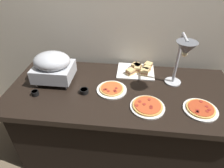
{
  "coord_description": "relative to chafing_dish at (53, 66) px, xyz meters",
  "views": [
    {
      "loc": [
        0.07,
        -1.3,
        1.76
      ],
      "look_at": [
        -0.07,
        0.0,
        0.81
      ],
      "focal_mm": 31.28,
      "sensor_mm": 36.0,
      "label": 1
    }
  ],
  "objects": [
    {
      "name": "sandwich_platter",
      "position": [
        0.73,
        0.24,
        -0.13
      ],
      "size": [
        0.35,
        0.28,
        0.06
      ],
      "color": "white",
      "rests_on": "buffet_table"
    },
    {
      "name": "buffet_table",
      "position": [
        0.59,
        -0.06,
        -0.53
      ],
      "size": [
        1.9,
        0.84,
        0.76
      ],
      "color": "black",
      "rests_on": "ground_plane"
    },
    {
      "name": "heat_lamp",
      "position": [
        1.04,
        -0.04,
        0.2
      ],
      "size": [
        0.15,
        0.3,
        0.46
      ],
      "color": "#B7BABF",
      "rests_on": "buffet_table"
    },
    {
      "name": "sauce_cup_far",
      "position": [
        -0.09,
        -0.22,
        -0.13
      ],
      "size": [
        0.06,
        0.06,
        0.04
      ],
      "color": "black",
      "rests_on": "buffet_table"
    },
    {
      "name": "chafing_dish",
      "position": [
        0.0,
        0.0,
        0.0
      ],
      "size": [
        0.33,
        0.27,
        0.27
      ],
      "color": "#B7BABF",
      "rests_on": "buffet_table"
    },
    {
      "name": "sauce_cup_near",
      "position": [
        0.29,
        -0.14,
        -0.13
      ],
      "size": [
        0.07,
        0.07,
        0.04
      ],
      "color": "black",
      "rests_on": "buffet_table"
    },
    {
      "name": "pizza_plate_center",
      "position": [
        1.19,
        -0.25,
        -0.14
      ],
      "size": [
        0.25,
        0.25,
        0.03
      ],
      "color": "white",
      "rests_on": "buffet_table"
    },
    {
      "name": "pizza_plate_front",
      "position": [
        0.51,
        -0.09,
        -0.14
      ],
      "size": [
        0.25,
        0.25,
        0.03
      ],
      "color": "white",
      "rests_on": "buffet_table"
    },
    {
      "name": "ground_plane",
      "position": [
        0.59,
        -0.06,
        -0.91
      ],
      "size": [
        8.0,
        8.0,
        0.0
      ],
      "primitive_type": "plane",
      "color": "brown"
    },
    {
      "name": "back_wall",
      "position": [
        0.59,
        0.44,
        0.29
      ],
      "size": [
        4.4,
        0.04,
        2.4
      ],
      "primitive_type": "cube",
      "color": "beige",
      "rests_on": "ground_plane"
    },
    {
      "name": "pizza_plate_raised_stand",
      "position": [
        0.8,
        -0.26,
        -0.14
      ],
      "size": [
        0.26,
        0.26,
        0.03
      ],
      "color": "white",
      "rests_on": "buffet_table"
    }
  ]
}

